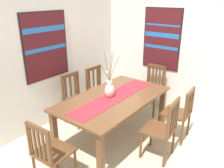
{
  "coord_description": "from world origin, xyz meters",
  "views": [
    {
      "loc": [
        -2.43,
        -1.47,
        2.26
      ],
      "look_at": [
        0.2,
        0.55,
        0.98
      ],
      "focal_mm": 37.29,
      "sensor_mm": 36.0,
      "label": 1
    }
  ],
  "objects_px": {
    "chair_0": "(50,152)",
    "painting_on_side_wall": "(162,39)",
    "painting_on_back_wall": "(46,46)",
    "chair_3": "(163,128)",
    "chair_4": "(180,112)",
    "chair_1": "(76,98)",
    "dining_table": "(114,103)",
    "chair_2": "(98,89)",
    "chair_5": "(152,88)",
    "centerpiece_vase": "(110,89)"
  },
  "relations": [
    {
      "from": "chair_1",
      "to": "chair_4",
      "type": "relative_size",
      "value": 1.04
    },
    {
      "from": "chair_3",
      "to": "painting_on_back_wall",
      "type": "distance_m",
      "value": 2.32
    },
    {
      "from": "dining_table",
      "to": "chair_2",
      "type": "xyz_separation_m",
      "value": [
        0.6,
        0.84,
        -0.17
      ]
    },
    {
      "from": "chair_1",
      "to": "painting_on_side_wall",
      "type": "xyz_separation_m",
      "value": [
        1.54,
        -0.89,
        0.96
      ]
    },
    {
      "from": "chair_1",
      "to": "chair_5",
      "type": "bearing_deg",
      "value": -35.57
    },
    {
      "from": "chair_0",
      "to": "painting_on_back_wall",
      "type": "bearing_deg",
      "value": 50.55
    },
    {
      "from": "painting_on_side_wall",
      "to": "chair_4",
      "type": "bearing_deg",
      "value": -136.92
    },
    {
      "from": "chair_4",
      "to": "chair_1",
      "type": "bearing_deg",
      "value": 110.24
    },
    {
      "from": "centerpiece_vase",
      "to": "painting_on_side_wall",
      "type": "bearing_deg",
      "value": -2.14
    },
    {
      "from": "chair_5",
      "to": "painting_on_side_wall",
      "type": "relative_size",
      "value": 0.81
    },
    {
      "from": "chair_0",
      "to": "chair_4",
      "type": "xyz_separation_m",
      "value": [
        1.94,
        -0.85,
        -0.01
      ]
    },
    {
      "from": "chair_4",
      "to": "chair_5",
      "type": "bearing_deg",
      "value": 53.17
    },
    {
      "from": "chair_1",
      "to": "dining_table",
      "type": "bearing_deg",
      "value": -91.03
    },
    {
      "from": "chair_3",
      "to": "painting_on_side_wall",
      "type": "relative_size",
      "value": 0.79
    },
    {
      "from": "chair_3",
      "to": "chair_5",
      "type": "distance_m",
      "value": 1.5
    },
    {
      "from": "dining_table",
      "to": "centerpiece_vase",
      "type": "distance_m",
      "value": 0.24
    },
    {
      "from": "chair_2",
      "to": "painting_on_side_wall",
      "type": "xyz_separation_m",
      "value": [
        0.95,
        -0.84,
        0.96
      ]
    },
    {
      "from": "chair_4",
      "to": "chair_5",
      "type": "distance_m",
      "value": 1.04
    },
    {
      "from": "chair_2",
      "to": "chair_5",
      "type": "bearing_deg",
      "value": -51.87
    },
    {
      "from": "chair_1",
      "to": "painting_on_side_wall",
      "type": "relative_size",
      "value": 0.78
    },
    {
      "from": "painting_on_back_wall",
      "to": "chair_2",
      "type": "bearing_deg",
      "value": -25.43
    },
    {
      "from": "painting_on_side_wall",
      "to": "chair_3",
      "type": "bearing_deg",
      "value": -150.99
    },
    {
      "from": "chair_2",
      "to": "centerpiece_vase",
      "type": "bearing_deg",
      "value": -129.09
    },
    {
      "from": "chair_2",
      "to": "painting_on_back_wall",
      "type": "xyz_separation_m",
      "value": [
        -0.86,
        0.41,
        0.97
      ]
    },
    {
      "from": "chair_2",
      "to": "chair_5",
      "type": "height_order",
      "value": "chair_5"
    },
    {
      "from": "chair_1",
      "to": "painting_on_back_wall",
      "type": "distance_m",
      "value": 1.07
    },
    {
      "from": "dining_table",
      "to": "painting_on_side_wall",
      "type": "distance_m",
      "value": 1.74
    },
    {
      "from": "chair_0",
      "to": "chair_1",
      "type": "relative_size",
      "value": 0.98
    },
    {
      "from": "chair_0",
      "to": "painting_on_side_wall",
      "type": "distance_m",
      "value": 2.99
    },
    {
      "from": "chair_2",
      "to": "painting_on_side_wall",
      "type": "height_order",
      "value": "painting_on_side_wall"
    },
    {
      "from": "chair_0",
      "to": "chair_1",
      "type": "xyz_separation_m",
      "value": [
        1.3,
        0.88,
        -0.0
      ]
    },
    {
      "from": "chair_4",
      "to": "chair_5",
      "type": "xyz_separation_m",
      "value": [
        0.62,
        0.83,
        0.02
      ]
    },
    {
      "from": "chair_2",
      "to": "painting_on_side_wall",
      "type": "relative_size",
      "value": 0.77
    },
    {
      "from": "dining_table",
      "to": "chair_1",
      "type": "relative_size",
      "value": 2.02
    },
    {
      "from": "dining_table",
      "to": "chair_1",
      "type": "distance_m",
      "value": 0.9
    },
    {
      "from": "centerpiece_vase",
      "to": "chair_3",
      "type": "xyz_separation_m",
      "value": [
        0.06,
        -0.91,
        -0.39
      ]
    },
    {
      "from": "chair_3",
      "to": "painting_on_back_wall",
      "type": "relative_size",
      "value": 0.83
    },
    {
      "from": "dining_table",
      "to": "chair_4",
      "type": "bearing_deg",
      "value": -52.35
    },
    {
      "from": "chair_0",
      "to": "centerpiece_vase",
      "type": "bearing_deg",
      "value": 2.41
    },
    {
      "from": "chair_4",
      "to": "painting_on_back_wall",
      "type": "xyz_separation_m",
      "value": [
        -0.91,
        2.09,
        0.97
      ]
    },
    {
      "from": "chair_0",
      "to": "chair_5",
      "type": "distance_m",
      "value": 2.56
    },
    {
      "from": "painting_on_side_wall",
      "to": "chair_2",
      "type": "bearing_deg",
      "value": 138.51
    },
    {
      "from": "chair_2",
      "to": "chair_3",
      "type": "height_order",
      "value": "chair_3"
    },
    {
      "from": "chair_5",
      "to": "painting_on_side_wall",
      "type": "xyz_separation_m",
      "value": [
        0.28,
        0.01,
        0.94
      ]
    },
    {
      "from": "chair_0",
      "to": "chair_2",
      "type": "bearing_deg",
      "value": 23.93
    },
    {
      "from": "dining_table",
      "to": "chair_3",
      "type": "bearing_deg",
      "value": -88.24
    },
    {
      "from": "dining_table",
      "to": "chair_1",
      "type": "bearing_deg",
      "value": 88.97
    },
    {
      "from": "painting_on_side_wall",
      "to": "chair_1",
      "type": "bearing_deg",
      "value": 150.07
    },
    {
      "from": "chair_1",
      "to": "chair_3",
      "type": "xyz_separation_m",
      "value": [
        0.01,
        -1.73,
        0.01
      ]
    },
    {
      "from": "chair_4",
      "to": "painting_on_side_wall",
      "type": "relative_size",
      "value": 0.75
    }
  ]
}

